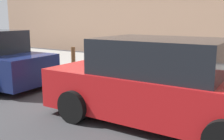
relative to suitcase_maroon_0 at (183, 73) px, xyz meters
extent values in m
plane|color=#333335|center=(3.30, 0.58, -0.52)|extent=(40.00, 40.00, 0.00)
cube|color=gray|center=(3.30, -1.92, -0.45)|extent=(18.00, 5.00, 0.14)
cube|color=maroon|center=(0.00, 0.00, 0.00)|extent=(0.34, 0.19, 0.76)
cube|color=black|center=(0.00, 0.00, 0.00)|extent=(0.35, 0.04, 0.77)
cylinder|color=gray|center=(-0.14, 0.00, 0.52)|extent=(0.02, 0.02, 0.28)
cylinder|color=gray|center=(0.14, 0.00, 0.52)|extent=(0.02, 0.02, 0.28)
cylinder|color=black|center=(0.00, 0.00, 0.65)|extent=(0.28, 0.03, 0.02)
cylinder|color=black|center=(-0.15, 0.00, -0.36)|extent=(0.04, 0.02, 0.04)
cylinder|color=black|center=(0.15, 0.00, -0.36)|extent=(0.04, 0.02, 0.04)
cube|color=red|center=(0.45, -0.11, -0.08)|extent=(0.43, 0.23, 0.61)
cube|color=black|center=(0.45, -0.11, -0.08)|extent=(0.43, 0.07, 0.62)
cylinder|color=gray|center=(0.27, -0.09, 0.33)|extent=(0.02, 0.02, 0.20)
cylinder|color=gray|center=(0.63, -0.12, 0.33)|extent=(0.02, 0.02, 0.20)
cylinder|color=black|center=(0.45, -0.11, 0.43)|extent=(0.36, 0.05, 0.02)
cylinder|color=black|center=(0.27, -0.09, -0.36)|extent=(0.05, 0.02, 0.04)
cylinder|color=black|center=(0.64, -0.12, -0.36)|extent=(0.05, 0.02, 0.04)
cube|color=#0F606B|center=(0.92, 0.03, -0.02)|extent=(0.39, 0.22, 0.72)
cube|color=black|center=(0.92, 0.03, -0.02)|extent=(0.38, 0.06, 0.74)
cylinder|color=gray|center=(0.76, 0.02, 0.47)|extent=(0.02, 0.02, 0.27)
cylinder|color=gray|center=(1.08, 0.03, 0.47)|extent=(0.02, 0.02, 0.27)
cylinder|color=black|center=(0.92, 0.03, 0.61)|extent=(0.32, 0.04, 0.02)
cylinder|color=black|center=(0.76, 0.02, -0.36)|extent=(0.05, 0.02, 0.04)
cylinder|color=black|center=(1.08, 0.04, -0.36)|extent=(0.05, 0.02, 0.04)
cube|color=#59601E|center=(1.40, -0.06, 0.00)|extent=(0.46, 0.28, 0.76)
cube|color=black|center=(1.40, -0.06, 0.00)|extent=(0.45, 0.08, 0.77)
cylinder|color=gray|center=(1.21, -0.04, 0.47)|extent=(0.02, 0.02, 0.18)
cylinder|color=gray|center=(1.59, -0.07, 0.47)|extent=(0.02, 0.02, 0.18)
cylinder|color=black|center=(1.40, -0.06, 0.56)|extent=(0.38, 0.06, 0.02)
cylinder|color=black|center=(1.21, -0.04, -0.36)|extent=(0.05, 0.02, 0.04)
cylinder|color=black|center=(1.59, -0.07, -0.36)|extent=(0.05, 0.02, 0.04)
cube|color=#9EA0A8|center=(1.91, 0.03, -0.05)|extent=(0.46, 0.23, 0.67)
cube|color=black|center=(1.91, 0.03, -0.05)|extent=(0.45, 0.07, 0.68)
cylinder|color=gray|center=(1.72, 0.01, 0.38)|extent=(0.02, 0.02, 0.19)
cylinder|color=gray|center=(2.10, 0.05, 0.38)|extent=(0.02, 0.02, 0.19)
cylinder|color=black|center=(1.91, 0.03, 0.48)|extent=(0.38, 0.06, 0.02)
cylinder|color=black|center=(1.71, 0.01, -0.36)|extent=(0.05, 0.02, 0.04)
cylinder|color=black|center=(2.10, 0.05, -0.36)|extent=(0.05, 0.02, 0.04)
cube|color=navy|center=(2.42, 0.05, -0.09)|extent=(0.44, 0.24, 0.59)
cube|color=black|center=(2.42, 0.05, -0.09)|extent=(0.44, 0.06, 0.60)
cylinder|color=gray|center=(2.23, 0.04, 0.23)|extent=(0.02, 0.02, 0.04)
cylinder|color=gray|center=(2.60, 0.06, 0.23)|extent=(0.02, 0.02, 0.04)
cylinder|color=black|center=(2.42, 0.05, 0.25)|extent=(0.37, 0.04, 0.02)
cylinder|color=black|center=(2.23, 0.04, -0.36)|extent=(0.04, 0.02, 0.04)
cylinder|color=black|center=(2.61, 0.06, -0.36)|extent=(0.04, 0.02, 0.04)
cylinder|color=#99999E|center=(3.13, -0.03, -0.08)|extent=(0.20, 0.20, 0.61)
sphere|color=#99999E|center=(3.13, -0.03, 0.27)|extent=(0.21, 0.21, 0.21)
cylinder|color=#99999E|center=(3.28, -0.03, -0.05)|extent=(0.09, 0.10, 0.09)
cylinder|color=#99999E|center=(2.98, -0.03, -0.05)|extent=(0.09, 0.10, 0.09)
cylinder|color=brown|center=(3.86, 0.12, 0.07)|extent=(0.14, 0.14, 0.90)
cube|color=#AD1619|center=(-0.29, 2.38, 0.05)|extent=(4.48, 1.89, 0.80)
cube|color=black|center=(-0.29, 2.38, 0.79)|extent=(2.34, 1.73, 0.66)
cylinder|color=black|center=(1.09, 3.33, -0.20)|extent=(0.64, 0.22, 0.64)
cylinder|color=black|center=(1.10, 1.45, -0.20)|extent=(0.64, 0.22, 0.64)
cylinder|color=black|center=(4.14, 1.44, -0.20)|extent=(0.65, 0.25, 0.64)
camera|label=1|loc=(-2.20, 7.06, 1.47)|focal=42.47mm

